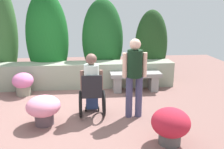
# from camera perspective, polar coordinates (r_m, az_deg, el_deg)

# --- Properties ---
(ground_plane) EXTENTS (12.28, 12.28, 0.00)m
(ground_plane) POSITION_cam_1_polar(r_m,az_deg,el_deg) (5.43, -9.92, -8.63)
(ground_plane) COLOR #7F5B55
(stone_retaining_wall) EXTENTS (5.69, 0.59, 0.70)m
(stone_retaining_wall) POSITION_cam_1_polar(r_m,az_deg,el_deg) (6.99, -9.04, -0.09)
(stone_retaining_wall) COLOR gray
(stone_retaining_wall) RESTS_ON ground
(hedge_backdrop) EXTENTS (5.59, 1.09, 3.09)m
(hedge_backdrop) POSITION_cam_1_polar(r_m,az_deg,el_deg) (7.43, -10.46, 8.43)
(hedge_backdrop) COLOR #386833
(hedge_backdrop) RESTS_ON ground
(stone_bench) EXTENTS (1.36, 0.44, 0.51)m
(stone_bench) POSITION_cam_1_polar(r_m,az_deg,el_deg) (6.59, 5.51, -1.05)
(stone_bench) COLOR gray
(stone_bench) RESTS_ON ground
(person_in_wheelchair) EXTENTS (0.53, 0.66, 1.33)m
(person_in_wheelchair) POSITION_cam_1_polar(r_m,az_deg,el_deg) (4.98, -4.76, -3.02)
(person_in_wheelchair) COLOR black
(person_in_wheelchair) RESTS_ON ground
(person_standing_companion) EXTENTS (0.49, 0.30, 1.62)m
(person_standing_companion) POSITION_cam_1_polar(r_m,az_deg,el_deg) (4.85, 5.31, 0.31)
(person_standing_companion) COLOR #424265
(person_standing_companion) RESTS_ON ground
(flower_pot_purple_near) EXTENTS (0.53, 0.53, 0.59)m
(flower_pot_purple_near) POSITION_cam_1_polar(r_m,az_deg,el_deg) (6.66, -20.16, -1.83)
(flower_pot_purple_near) COLOR gray
(flower_pot_purple_near) RESTS_ON ground
(flower_pot_red_accent) EXTENTS (0.65, 0.65, 0.58)m
(flower_pot_red_accent) POSITION_cam_1_polar(r_m,az_deg,el_deg) (4.87, -15.77, -7.59)
(flower_pot_red_accent) COLOR #57454C
(flower_pot_red_accent) RESTS_ON ground
(flower_pot_small_foreground) EXTENTS (0.64, 0.64, 0.62)m
(flower_pot_small_foreground) POSITION_cam_1_polar(r_m,az_deg,el_deg) (4.17, 13.58, -11.39)
(flower_pot_small_foreground) COLOR #555251
(flower_pot_small_foreground) RESTS_ON ground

